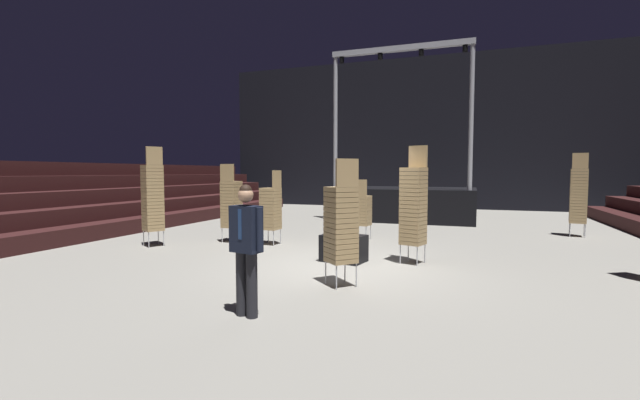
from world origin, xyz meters
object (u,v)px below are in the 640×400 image
chair_stack_mid_left (153,197)px  equipment_road_case (344,248)px  chair_stack_mid_centre (579,195)px  chair_stack_mid_right (413,205)px  chair_stack_rear_centre (341,223)px  stage_riser (404,201)px  man_with_tie (246,242)px  chair_stack_rear_left (362,209)px  chair_stack_front_left (271,208)px  chair_stack_front_right (231,203)px

chair_stack_mid_left → equipment_road_case: chair_stack_mid_left is taller
chair_stack_mid_left → equipment_road_case: 5.28m
chair_stack_mid_centre → equipment_road_case: bearing=-125.5°
chair_stack_mid_right → chair_stack_rear_centre: bearing=85.5°
stage_riser → chair_stack_mid_right: 8.44m
chair_stack_mid_right → chair_stack_mid_centre: 6.81m
stage_riser → man_with_tie: size_ratio=3.72×
chair_stack_mid_left → chair_stack_rear_left: chair_stack_mid_left is taller
chair_stack_front_left → chair_stack_front_right: chair_stack_front_right is taller
man_with_tie → chair_stack_front_right: (-3.39, 5.14, 0.07)m
chair_stack_rear_left → chair_stack_rear_centre: (0.87, -4.92, 0.21)m
stage_riser → chair_stack_mid_centre: stage_riser is taller
chair_stack_front_left → chair_stack_rear_left: size_ratio=1.15×
chair_stack_mid_right → equipment_road_case: size_ratio=2.75×
chair_stack_mid_right → chair_stack_rear_left: chair_stack_mid_right is taller
chair_stack_front_right → chair_stack_mid_left: bearing=-140.4°
chair_stack_rear_centre → equipment_road_case: bearing=58.8°
chair_stack_rear_left → equipment_road_case: chair_stack_rear_left is taller
stage_riser → chair_stack_mid_centre: 6.28m
chair_stack_mid_left → chair_stack_mid_right: chair_stack_mid_left is taller
chair_stack_front_right → chair_stack_rear_left: (3.25, 1.66, -0.21)m
chair_stack_front_right → chair_stack_mid_left: size_ratio=0.83×
chair_stack_mid_right → chair_stack_rear_left: (-1.78, 2.72, -0.38)m
man_with_tie → chair_stack_mid_centre: (5.78, 9.49, 0.24)m
chair_stack_rear_centre → chair_stack_mid_right: bearing=21.1°
chair_stack_rear_left → chair_stack_front_left: bearing=-134.3°
chair_stack_front_right → chair_stack_mid_right: 5.15m
stage_riser → chair_stack_rear_left: stage_riser is taller
man_with_tie → chair_stack_rear_centre: 2.02m
equipment_road_case → chair_stack_rear_centre: bearing=-74.7°
chair_stack_mid_left → chair_stack_rear_centre: size_ratio=1.20×
stage_riser → chair_stack_rear_left: bearing=-93.7°
chair_stack_front_left → equipment_road_case: bearing=-116.3°
chair_stack_mid_left → chair_stack_mid_centre: chair_stack_mid_left is taller
stage_riser → chair_stack_front_right: stage_riser is taller
chair_stack_rear_left → equipment_road_case: size_ratio=1.90×
man_with_tie → chair_stack_rear_left: 6.80m
chair_stack_mid_centre → chair_stack_rear_left: 6.51m
stage_riser → chair_stack_mid_left: 9.96m
chair_stack_front_right → chair_stack_mid_left: chair_stack_mid_left is taller
man_with_tie → equipment_road_case: (0.23, 3.76, -0.71)m
chair_stack_mid_right → chair_stack_rear_left: 3.27m
chair_stack_rear_left → chair_stack_rear_centre: size_ratio=0.80×
chair_stack_front_left → chair_stack_mid_right: bearing=-102.0°
chair_stack_front_right → equipment_road_case: bearing=-19.7°
man_with_tie → chair_stack_rear_left: (-0.14, 6.80, -0.14)m
stage_riser → chair_stack_front_left: stage_riser is taller
chair_stack_front_right → equipment_road_case: size_ratio=2.37×
stage_riser → equipment_road_case: size_ratio=7.27×
chair_stack_mid_centre → chair_stack_rear_centre: bearing=-114.9°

